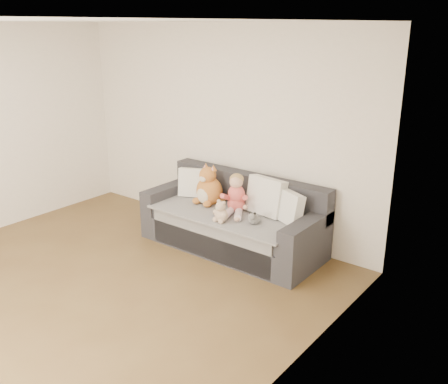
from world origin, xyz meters
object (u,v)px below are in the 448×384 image
(plush_cat, at_px, (209,188))
(teddy_bear, at_px, (221,213))
(sofa, at_px, (234,223))
(sippy_cup, at_px, (217,212))
(toddler, at_px, (236,197))

(plush_cat, distance_m, teddy_bear, 0.63)
(sofa, relative_size, sippy_cup, 20.43)
(plush_cat, xyz_separation_m, sippy_cup, (0.35, -0.28, -0.13))
(sofa, height_order, plush_cat, plush_cat)
(toddler, bearing_deg, plush_cat, 148.96)
(teddy_bear, relative_size, sippy_cup, 2.41)
(teddy_bear, bearing_deg, sippy_cup, 150.34)
(sofa, xyz_separation_m, sippy_cup, (-0.03, -0.28, 0.22))
(sofa, distance_m, teddy_bear, 0.48)
(toddler, distance_m, teddy_bear, 0.35)
(plush_cat, bearing_deg, sippy_cup, -35.57)
(sippy_cup, bearing_deg, plush_cat, 141.57)
(plush_cat, relative_size, sippy_cup, 4.85)
(teddy_bear, xyz_separation_m, sippy_cup, (-0.14, 0.11, -0.05))
(toddler, bearing_deg, sofa, 118.04)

